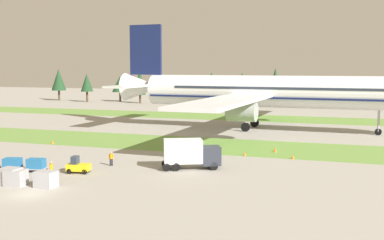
# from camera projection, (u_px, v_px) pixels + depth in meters

# --- Properties ---
(ground_plane) EXTENTS (400.00, 400.00, 0.00)m
(ground_plane) POSITION_uv_depth(u_px,v_px,m) (30.00, 194.00, 45.79)
(ground_plane) COLOR gray
(grass_strip_near) EXTENTS (320.00, 14.89, 0.01)m
(grass_strip_near) POSITION_uv_depth(u_px,v_px,m) (162.00, 143.00, 77.04)
(grass_strip_near) COLOR olive
(grass_strip_near) RESTS_ON ground
(grass_strip_far) EXTENTS (320.00, 14.89, 0.01)m
(grass_strip_far) POSITION_uv_depth(u_px,v_px,m) (227.00, 117.00, 116.37)
(grass_strip_far) COLOR olive
(grass_strip_far) RESTS_ON ground
(airliner) EXTENTS (59.09, 72.61, 20.76)m
(airliner) POSITION_uv_depth(u_px,v_px,m) (262.00, 91.00, 92.05)
(airliner) COLOR white
(airliner) RESTS_ON ground
(baggage_tug) EXTENTS (2.81, 1.79, 1.97)m
(baggage_tug) POSITION_uv_depth(u_px,v_px,m) (78.00, 166.00, 54.91)
(baggage_tug) COLOR yellow
(baggage_tug) RESTS_ON ground
(cargo_dolly_lead) EXTENTS (2.45, 1.91, 1.55)m
(cargo_dolly_lead) POSITION_uv_depth(u_px,v_px,m) (36.00, 164.00, 55.52)
(cargo_dolly_lead) COLOR #A3A3A8
(cargo_dolly_lead) RESTS_ON ground
(cargo_dolly_second) EXTENTS (2.45, 1.91, 1.55)m
(cargo_dolly_second) POSITION_uv_depth(u_px,v_px,m) (12.00, 163.00, 55.89)
(cargo_dolly_second) COLOR #A3A3A8
(cargo_dolly_second) RESTS_ON ground
(catering_truck) EXTENTS (7.28, 4.99, 3.58)m
(catering_truck) POSITION_uv_depth(u_px,v_px,m) (191.00, 153.00, 57.04)
(catering_truck) COLOR #2D333D
(catering_truck) RESTS_ON ground
(ground_crew_marshaller) EXTENTS (0.36, 0.56, 1.74)m
(ground_crew_marshaller) POSITION_uv_depth(u_px,v_px,m) (51.00, 169.00, 52.94)
(ground_crew_marshaller) COLOR black
(ground_crew_marshaller) RESTS_ON ground
(ground_crew_loader) EXTENTS (0.55, 0.36, 1.74)m
(ground_crew_loader) POSITION_uv_depth(u_px,v_px,m) (111.00, 158.00, 59.01)
(ground_crew_loader) COLOR black
(ground_crew_loader) RESTS_ON ground
(uld_container_1) EXTENTS (2.06, 1.67, 1.77)m
(uld_container_1) POSITION_uv_depth(u_px,v_px,m) (11.00, 176.00, 49.44)
(uld_container_1) COLOR #A3A3A8
(uld_container_1) RESTS_ON ground
(uld_container_2) EXTENTS (2.05, 1.66, 1.65)m
(uld_container_2) POSITION_uv_depth(u_px,v_px,m) (46.00, 179.00, 48.49)
(uld_container_2) COLOR #A3A3A8
(uld_container_2) RESTS_ON ground
(uld_container_3) EXTENTS (2.11, 1.75, 1.66)m
(uld_container_3) POSITION_uv_depth(u_px,v_px,m) (16.00, 178.00, 49.15)
(uld_container_3) COLOR #A3A3A8
(uld_container_3) RESTS_ON ground
(taxiway_marker_0) EXTENTS (0.44, 0.44, 0.56)m
(taxiway_marker_0) POSITION_uv_depth(u_px,v_px,m) (293.00, 157.00, 63.45)
(taxiway_marker_0) COLOR orange
(taxiway_marker_0) RESTS_ON ground
(taxiway_marker_1) EXTENTS (0.44, 0.44, 0.47)m
(taxiway_marker_1) POSITION_uv_depth(u_px,v_px,m) (245.00, 154.00, 65.87)
(taxiway_marker_1) COLOR orange
(taxiway_marker_1) RESTS_ON ground
(taxiway_marker_2) EXTENTS (0.44, 0.44, 0.68)m
(taxiway_marker_2) POSITION_uv_depth(u_px,v_px,m) (275.00, 150.00, 68.52)
(taxiway_marker_2) COLOR orange
(taxiway_marker_2) RESTS_ON ground
(taxiway_marker_3) EXTENTS (0.44, 0.44, 0.54)m
(taxiway_marker_3) POSITION_uv_depth(u_px,v_px,m) (53.00, 142.00, 75.98)
(taxiway_marker_3) COLOR orange
(taxiway_marker_3) RESTS_ON ground
(distant_tree_line) EXTENTS (148.09, 10.85, 12.67)m
(distant_tree_line) POSITION_uv_depth(u_px,v_px,m) (272.00, 84.00, 147.30)
(distant_tree_line) COLOR #4C3823
(distant_tree_line) RESTS_ON ground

